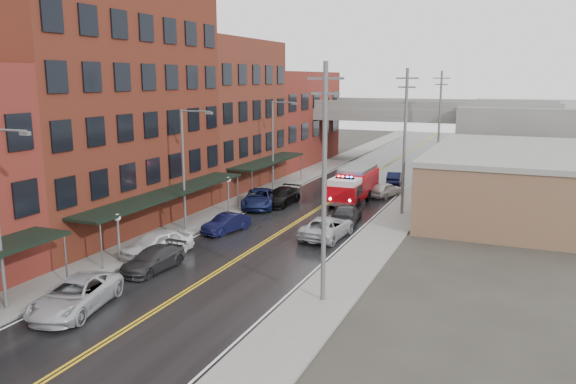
% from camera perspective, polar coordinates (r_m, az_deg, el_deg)
% --- Properties ---
extents(road, '(11.00, 160.00, 0.02)m').
position_cam_1_polar(road, '(44.98, 1.15, -2.92)').
color(road, black).
rests_on(road, ground).
extents(sidewalk_left, '(3.00, 160.00, 0.15)m').
position_cam_1_polar(sidewalk_left, '(48.04, -6.98, -1.99)').
color(sidewalk_left, slate).
rests_on(sidewalk_left, ground).
extents(sidewalk_right, '(3.00, 160.00, 0.15)m').
position_cam_1_polar(sidewalk_right, '(42.92, 10.28, -3.73)').
color(sidewalk_right, slate).
rests_on(sidewalk_right, ground).
extents(curb_left, '(0.30, 160.00, 0.15)m').
position_cam_1_polar(curb_left, '(47.26, -5.24, -2.18)').
color(curb_left, gray).
rests_on(curb_left, ground).
extents(curb_right, '(0.30, 160.00, 0.15)m').
position_cam_1_polar(curb_right, '(43.28, 8.14, -3.53)').
color(curb_right, gray).
rests_on(curb_right, ground).
extents(brick_building_b, '(9.00, 20.00, 18.00)m').
position_cam_1_polar(brick_building_b, '(44.55, -18.60, 8.06)').
color(brick_building_b, '#5C2218').
rests_on(brick_building_b, ground).
extents(brick_building_c, '(9.00, 15.00, 15.00)m').
position_cam_1_polar(brick_building_c, '(58.94, -7.21, 7.80)').
color(brick_building_c, '#5B2D1B').
rests_on(brick_building_c, ground).
extents(brick_building_far, '(9.00, 20.00, 12.00)m').
position_cam_1_polar(brick_building_far, '(74.70, -0.46, 7.50)').
color(brick_building_far, maroon).
rests_on(brick_building_far, ground).
extents(tan_building, '(14.00, 22.00, 5.00)m').
position_cam_1_polar(tan_building, '(51.29, 22.37, 0.85)').
color(tan_building, brown).
rests_on(tan_building, ground).
extents(right_far_block, '(18.00, 30.00, 8.00)m').
position_cam_1_polar(right_far_block, '(80.89, 24.12, 5.39)').
color(right_far_block, slate).
rests_on(right_far_block, ground).
extents(awning_1, '(2.60, 18.00, 3.09)m').
position_cam_1_polar(awning_1, '(41.73, -12.04, -0.12)').
color(awning_1, black).
rests_on(awning_1, ground).
extents(awning_2, '(2.60, 13.00, 3.09)m').
position_cam_1_polar(awning_2, '(56.76, -1.99, 3.16)').
color(awning_2, black).
rests_on(awning_2, ground).
extents(globe_lamp_1, '(0.44, 0.44, 3.12)m').
position_cam_1_polar(globe_lamp_1, '(35.81, -16.90, -3.40)').
color(globe_lamp_1, '#59595B').
rests_on(globe_lamp_1, ground).
extents(globe_lamp_2, '(0.44, 0.44, 3.12)m').
position_cam_1_polar(globe_lamp_2, '(47.14, -6.09, 0.55)').
color(globe_lamp_2, '#59595B').
rests_on(globe_lamp_2, ground).
extents(street_lamp_0, '(2.64, 0.22, 9.00)m').
position_cam_1_polar(street_lamp_0, '(29.76, -27.23, -1.48)').
color(street_lamp_0, '#59595B').
rests_on(street_lamp_0, ground).
extents(street_lamp_1, '(2.64, 0.22, 9.00)m').
position_cam_1_polar(street_lamp_1, '(41.65, -10.32, 3.00)').
color(street_lamp_1, '#59595B').
rests_on(street_lamp_1, ground).
extents(street_lamp_2, '(2.64, 0.22, 9.00)m').
position_cam_1_polar(street_lamp_2, '(55.64, -1.34, 5.28)').
color(street_lamp_2, '#59595B').
rests_on(street_lamp_2, ground).
extents(utility_pole_0, '(1.80, 0.24, 12.00)m').
position_cam_1_polar(utility_pole_0, '(27.44, 3.71, 1.17)').
color(utility_pole_0, '#59595B').
rests_on(utility_pole_0, ground).
extents(utility_pole_1, '(1.80, 0.24, 12.00)m').
position_cam_1_polar(utility_pole_1, '(46.63, 11.77, 5.22)').
color(utility_pole_1, '#59595B').
rests_on(utility_pole_1, ground).
extents(utility_pole_2, '(1.80, 0.24, 12.00)m').
position_cam_1_polar(utility_pole_2, '(66.30, 15.12, 6.87)').
color(utility_pole_2, '#59595B').
rests_on(utility_pole_2, ground).
extents(overpass, '(40.00, 10.00, 7.50)m').
position_cam_1_polar(overpass, '(74.46, 10.31, 7.30)').
color(overpass, slate).
rests_on(overpass, ground).
extents(fire_truck, '(3.39, 8.24, 2.99)m').
position_cam_1_polar(fire_truck, '(51.97, 6.71, 0.79)').
color(fire_truck, '#B90811').
rests_on(fire_truck, ground).
extents(parked_car_left_2, '(3.72, 6.08, 1.57)m').
position_cam_1_polar(parked_car_left_2, '(29.77, -20.80, -9.78)').
color(parked_car_left_2, '#AEB1B6').
rests_on(parked_car_left_2, ground).
extents(parked_car_left_3, '(2.13, 4.73, 1.35)m').
position_cam_1_polar(parked_car_left_3, '(34.42, -13.54, -6.66)').
color(parked_car_left_3, '#2B2B2E').
rests_on(parked_car_left_3, ground).
extents(parked_car_left_4, '(3.41, 5.29, 1.67)m').
position_cam_1_polar(parked_car_left_4, '(36.83, -13.18, -5.18)').
color(parked_car_left_4, silver).
rests_on(parked_car_left_4, ground).
extents(parked_car_left_5, '(2.36, 4.35, 1.36)m').
position_cam_1_polar(parked_car_left_5, '(41.72, -6.29, -3.19)').
color(parked_car_left_5, black).
rests_on(parked_car_left_5, ground).
extents(parked_car_left_6, '(4.21, 6.25, 1.59)m').
position_cam_1_polar(parked_car_left_6, '(49.50, -2.92, -0.66)').
color(parked_car_left_6, '#141D4B').
rests_on(parked_car_left_6, ground).
extents(parked_car_left_7, '(2.14, 5.20, 1.51)m').
position_cam_1_polar(parked_car_left_7, '(50.47, -0.65, -0.46)').
color(parked_car_left_7, black).
rests_on(parked_car_left_7, ground).
extents(parked_car_right_0, '(2.88, 5.74, 1.56)m').
position_cam_1_polar(parked_car_right_0, '(40.16, 3.96, -3.58)').
color(parked_car_right_0, '#A9ABB1').
rests_on(parked_car_right_0, ground).
extents(parked_car_right_1, '(2.50, 4.99, 1.39)m').
position_cam_1_polar(parked_car_right_1, '(44.74, 6.00, -2.16)').
color(parked_car_right_1, '#29292B').
rests_on(parked_car_right_1, ground).
extents(parked_car_right_2, '(2.93, 4.50, 1.43)m').
position_cam_1_polar(parked_car_right_2, '(54.65, 9.86, 0.26)').
color(parked_car_right_2, silver).
rests_on(parked_car_right_2, ground).
extents(parked_car_right_3, '(1.94, 4.20, 1.33)m').
position_cam_1_polar(parked_car_right_3, '(61.61, 10.76, 1.44)').
color(parked_car_right_3, black).
rests_on(parked_car_right_3, ground).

